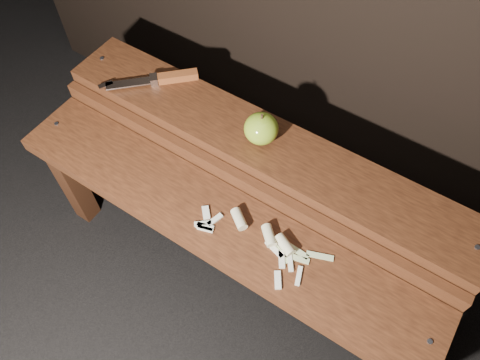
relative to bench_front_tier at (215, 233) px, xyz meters
The scene contains 6 objects.
ground 0.36m from the bench_front_tier, 90.00° to the left, with size 60.00×60.00×0.00m, color black.
bench_front_tier is the anchor object (origin of this frame).
bench_rear_tier 0.23m from the bench_front_tier, 90.00° to the left, with size 1.20×0.21×0.50m.
apple 0.30m from the bench_front_tier, 91.93° to the left, with size 0.09×0.09×0.09m.
knife 0.46m from the bench_front_tier, 142.91° to the left, with size 0.22×0.21×0.02m.
apple_scraps 0.15m from the bench_front_tier, 10.30° to the left, with size 0.35×0.15×0.03m.
Camera 1 is at (0.36, -0.50, 1.45)m, focal length 35.00 mm.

